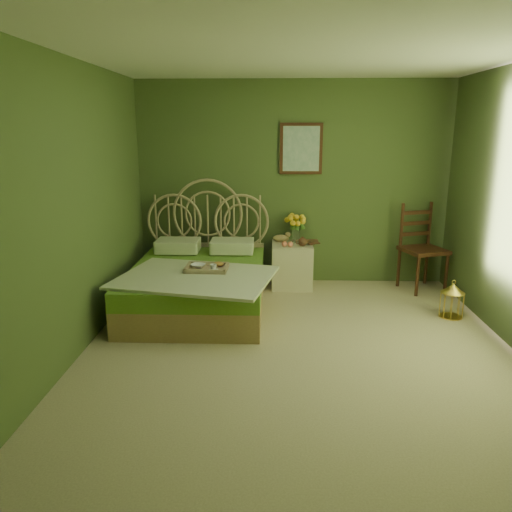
{
  "coord_description": "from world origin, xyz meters",
  "views": [
    {
      "loc": [
        -0.26,
        -4.25,
        2.0
      ],
      "look_at": [
        -0.43,
        1.0,
        0.65
      ],
      "focal_mm": 35.0,
      "sensor_mm": 36.0,
      "label": 1
    }
  ],
  "objects_px": {
    "chair": "(422,242)",
    "birdcage": "(452,301)",
    "bed": "(199,281)",
    "nightstand": "(292,260)"
  },
  "relations": [
    {
      "from": "bed",
      "to": "chair",
      "type": "height_order",
      "value": "bed"
    },
    {
      "from": "nightstand",
      "to": "chair",
      "type": "distance_m",
      "value": 1.66
    },
    {
      "from": "chair",
      "to": "birdcage",
      "type": "xyz_separation_m",
      "value": [
        0.05,
        -1.05,
        -0.42
      ]
    },
    {
      "from": "birdcage",
      "to": "chair",
      "type": "bearing_deg",
      "value": 92.95
    },
    {
      "from": "bed",
      "to": "nightstand",
      "type": "bearing_deg",
      "value": 36.29
    },
    {
      "from": "bed",
      "to": "nightstand",
      "type": "distance_m",
      "value": 1.37
    },
    {
      "from": "chair",
      "to": "birdcage",
      "type": "height_order",
      "value": "chair"
    },
    {
      "from": "bed",
      "to": "birdcage",
      "type": "distance_m",
      "value": 2.81
    },
    {
      "from": "nightstand",
      "to": "birdcage",
      "type": "height_order",
      "value": "nightstand"
    },
    {
      "from": "chair",
      "to": "birdcage",
      "type": "bearing_deg",
      "value": -105.72
    }
  ]
}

